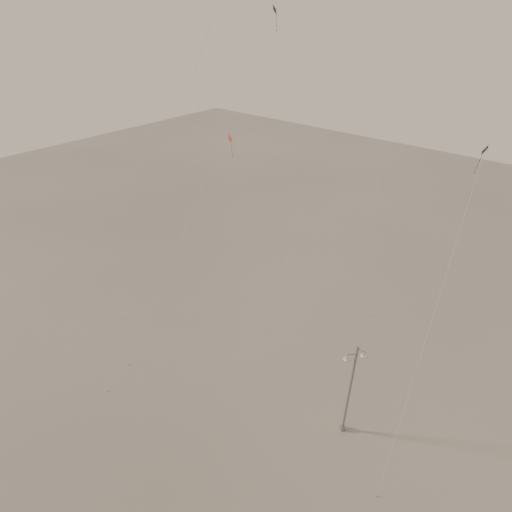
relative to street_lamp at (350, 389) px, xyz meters
The scene contains 6 objects.
ground 10.74m from the street_lamp, 154.60° to the right, with size 160.00×160.00×0.00m, color gray.
street_lamp is the anchor object (origin of this frame).
kite_1 22.45m from the street_lamp, 161.59° to the left, with size 3.48×16.56×27.66m.
kite_3 18.65m from the street_lamp, behind, with size 1.54×14.95×18.67m.
kite_4 12.50m from the street_lamp, 70.21° to the left, with size 2.51×13.69×19.96m.
kite_5 27.53m from the street_lamp, 116.81° to the left, with size 6.51×6.48×31.69m.
Camera 1 is at (15.77, -14.54, 27.46)m, focal length 28.00 mm.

